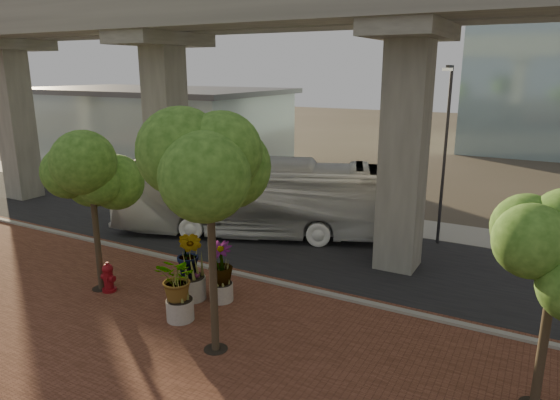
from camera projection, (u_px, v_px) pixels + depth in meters
The scene contains 17 objects.
ground at pixel (248, 257), 21.75m from camera, with size 160.00×160.00×0.00m, color #3A342A.
brick_plaza at pixel (106, 341), 14.95m from camera, with size 70.00×13.00×0.06m, color brown.
asphalt_road at pixel (271, 243), 23.44m from camera, with size 90.00×8.00×0.04m, color black.
curb_strip at pixel (222, 271), 20.03m from camera, with size 70.00×0.25×0.16m, color gray.
far_sidewalk at pixel (319, 213), 28.10m from camera, with size 90.00×3.00×0.06m, color gray.
transit_viaduct at pixel (270, 84), 21.58m from camera, with size 72.00×5.60×12.40m.
station_pavilion at pixel (152, 124), 43.77m from camera, with size 23.00×13.00×6.30m.
transit_bus at pixel (249, 198), 24.21m from camera, with size 3.09×13.18×3.67m, color silver.
fire_hydrant at pixel (108, 277), 18.11m from camera, with size 0.56×0.50×1.12m.
planter_front at pixel (179, 282), 15.84m from camera, with size 1.98×1.98×2.17m.
planter_right at pixel (221, 266), 17.18m from camera, with size 2.01×2.01×2.15m.
planter_left at pixel (190, 258), 17.28m from camera, with size 2.29×2.29×2.52m.
street_tree_near_west at pixel (91, 176), 17.38m from camera, with size 3.41×3.41×5.81m.
street_tree_near_east at pixel (210, 180), 13.18m from camera, with size 3.54×3.54×6.65m.
street_tree_far_east at pixel (557, 252), 11.04m from camera, with size 3.18×3.18×5.43m.
streetlamp_west at pixel (180, 131), 28.89m from camera, with size 0.38×1.10×7.58m.
streetlamp_east at pixel (445, 144), 22.05m from camera, with size 0.40×1.17×8.04m.
Camera 1 is at (10.99, -17.24, 7.94)m, focal length 32.00 mm.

